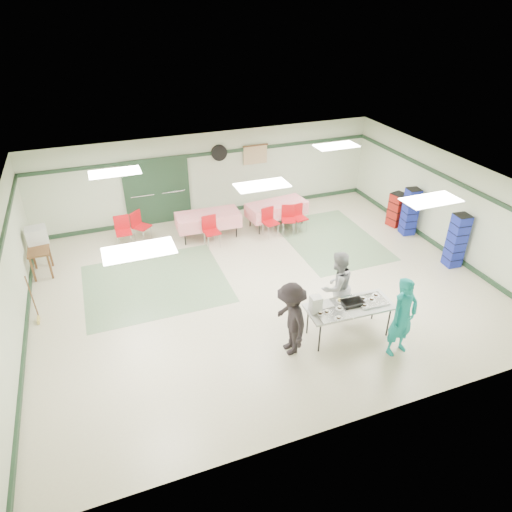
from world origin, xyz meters
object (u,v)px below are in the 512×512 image
object	(u,v)px
printer_table	(39,253)
chair_c	(298,215)
dining_table_b	(208,219)
chair_loose_b	(123,228)
chair_a	(288,216)
crate_stack_blue_a	(410,212)
chair_b	(269,219)
volunteer_grey	(337,286)
chair_d	(210,228)
dining_table_a	(277,208)
broom	(32,297)
crate_stack_red	(397,210)
crate_stack_blue_b	(457,241)
office_printer	(37,235)
volunteer_teal	(403,317)
chair_loose_a	(139,223)
serving_table	(350,308)
volunteer_dark	(291,319)

from	to	relation	value
printer_table	chair_c	bearing A→B (deg)	-1.18
dining_table_b	chair_loose_b	bearing A→B (deg)	175.43
chair_a	crate_stack_blue_a	world-z (taller)	crate_stack_blue_a
chair_b	dining_table_b	bearing A→B (deg)	151.52
volunteer_grey	chair_d	xyz separation A→B (m)	(-1.70, 4.22, -0.28)
chair_c	chair_loose_b	xyz separation A→B (m)	(-5.12, 0.86, 0.05)
chair_a	chair_c	bearing A→B (deg)	19.28
volunteer_grey	chair_d	distance (m)	4.55
dining_table_a	broom	xyz separation A→B (m)	(-6.89, -2.55, 0.06)
dining_table_b	chair_a	xyz separation A→B (m)	(2.34, -0.57, -0.04)
broom	crate_stack_red	bearing A→B (deg)	16.23
dining_table_a	chair_d	world-z (taller)	chair_d
crate_stack_blue_b	broom	xyz separation A→B (m)	(-10.38, 1.36, -0.11)
volunteer_grey	dining_table_a	xyz separation A→B (m)	(0.59, 4.78, -0.27)
chair_loose_b	office_printer	size ratio (longest dim) A/B	1.81
volunteer_grey	chair_c	xyz separation A→B (m)	(1.07, 4.21, -0.32)
volunteer_teal	office_printer	bearing A→B (deg)	128.98
chair_loose_a	printer_table	size ratio (longest dim) A/B	1.15
chair_loose_b	printer_table	size ratio (longest dim) A/B	1.17
printer_table	dining_table_b	bearing A→B (deg)	5.46
serving_table	chair_d	world-z (taller)	chair_d
dining_table_b	chair_b	bearing A→B (deg)	-15.95
crate_stack_red	office_printer	distance (m)	10.38
volunteer_grey	chair_loose_a	distance (m)	6.34
chair_loose_a	office_printer	world-z (taller)	office_printer
volunteer_teal	dining_table_a	xyz separation A→B (m)	(-0.08, 6.23, -0.30)
crate_stack_blue_a	crate_stack_red	bearing A→B (deg)	90.00
volunteer_grey	office_printer	bearing A→B (deg)	-50.33
chair_loose_a	broom	world-z (taller)	broom
serving_table	chair_d	distance (m)	5.13
chair_a	chair_d	xyz separation A→B (m)	(-2.43, 0.01, 0.03)
chair_a	office_printer	bearing A→B (deg)	-165.08
serving_table	dining_table_b	size ratio (longest dim) A/B	1.00
dining_table_a	broom	bearing A→B (deg)	-166.86
volunteer_dark	chair_loose_a	xyz separation A→B (m)	(-2.17, 5.90, -0.25)
volunteer_teal	broom	distance (m)	7.88
dining_table_b	crate_stack_blue_a	xyz separation A→B (m)	(5.69, -1.94, 0.16)
chair_b	crate_stack_red	distance (m)	4.04
chair_a	chair_loose_a	world-z (taller)	chair_loose_a
chair_loose_a	crate_stack_red	distance (m)	7.85
dining_table_b	office_printer	distance (m)	4.63
chair_b	broom	distance (m)	6.71
chair_loose_b	printer_table	bearing A→B (deg)	-160.40
broom	dining_table_b	bearing A→B (deg)	38.05
dining_table_a	crate_stack_blue_a	distance (m)	4.00
volunteer_grey	chair_loose_b	xyz separation A→B (m)	(-4.04, 5.07, -0.27)
chair_loose_b	broom	bearing A→B (deg)	-128.42
crate_stack_blue_b	printer_table	xyz separation A→B (m)	(-10.30, 3.42, -0.12)
chair_c	crate_stack_red	distance (m)	3.11
volunteer_grey	chair_b	size ratio (longest dim) A/B	1.90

